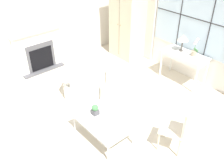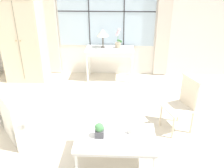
% 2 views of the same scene
% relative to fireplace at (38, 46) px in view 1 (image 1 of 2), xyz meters
% --- Properties ---
extents(ground_plane, '(14.00, 14.00, 0.00)m').
position_rel_fireplace_xyz_m(ground_plane, '(2.91, -0.15, -0.71)').
color(ground_plane, beige).
extents(wall_back_windowed, '(7.20, 0.14, 2.80)m').
position_rel_fireplace_xyz_m(wall_back_windowed, '(2.91, 2.87, 0.69)').
color(wall_back_windowed, silver).
rests_on(wall_back_windowed, ground_plane).
extents(wall_left, '(0.06, 7.20, 2.80)m').
position_rel_fireplace_xyz_m(wall_left, '(-0.12, 0.45, 0.69)').
color(wall_left, silver).
rests_on(wall_left, ground_plane).
extents(fireplace, '(0.34, 1.44, 2.21)m').
position_rel_fireplace_xyz_m(fireplace, '(0.00, 0.00, 0.00)').
color(fireplace, '#515156').
rests_on(fireplace, ground_plane).
extents(armoire, '(1.01, 0.72, 2.21)m').
position_rel_fireplace_xyz_m(armoire, '(0.96, 2.46, 0.40)').
color(armoire, beige).
rests_on(armoire, ground_plane).
extents(console_table, '(1.15, 0.53, 0.80)m').
position_rel_fireplace_xyz_m(console_table, '(3.00, 2.52, -0.01)').
color(console_table, white).
rests_on(console_table, ground_plane).
extents(table_lamp, '(0.28, 0.28, 0.45)m').
position_rel_fireplace_xyz_m(table_lamp, '(2.84, 2.58, 0.44)').
color(table_lamp, '#4C4742').
rests_on(table_lamp, console_table).
extents(potted_orchid, '(0.17, 0.13, 0.48)m').
position_rel_fireplace_xyz_m(potted_orchid, '(3.20, 2.59, 0.25)').
color(potted_orchid, tan).
rests_on(potted_orchid, console_table).
extents(armchair_upholstered, '(1.25, 1.26, 0.80)m').
position_rel_fireplace_xyz_m(armchair_upholstered, '(1.71, 0.31, -0.45)').
color(armchair_upholstered, silver).
rests_on(armchair_upholstered, ground_plane).
extents(side_chair_wooden, '(0.58, 0.58, 0.97)m').
position_rel_fireplace_xyz_m(side_chair_wooden, '(4.36, 0.49, -0.17)').
color(side_chair_wooden, beige).
rests_on(side_chair_wooden, ground_plane).
extents(coffee_table, '(1.16, 0.71, 0.42)m').
position_rel_fireplace_xyz_m(coffee_table, '(3.24, -0.36, -0.33)').
color(coffee_table, silver).
rests_on(coffee_table, ground_plane).
extents(potted_plant_small, '(0.13, 0.13, 0.22)m').
position_rel_fireplace_xyz_m(potted_plant_small, '(3.01, -0.35, -0.18)').
color(potted_plant_small, '#4C4C51').
rests_on(potted_plant_small, coffee_table).
extents(pillar_candle, '(0.11, 0.11, 0.11)m').
position_rel_fireplace_xyz_m(pillar_candle, '(3.46, -0.26, -0.25)').
color(pillar_candle, silver).
rests_on(pillar_candle, coffee_table).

